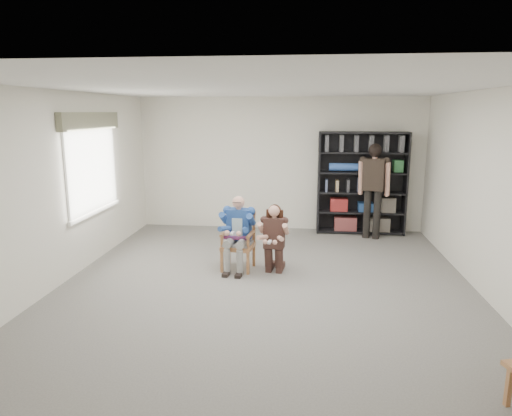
# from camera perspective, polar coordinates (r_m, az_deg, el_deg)

# --- Properties ---
(room_shell) EXTENTS (6.00, 7.00, 2.80)m
(room_shell) POSITION_cam_1_polar(r_m,az_deg,el_deg) (6.29, 1.23, 1.96)
(room_shell) COLOR white
(room_shell) RESTS_ON ground
(floor) EXTENTS (6.00, 7.00, 0.01)m
(floor) POSITION_cam_1_polar(r_m,az_deg,el_deg) (6.68, 1.17, -9.96)
(floor) COLOR slate
(floor) RESTS_ON ground
(window_left) EXTENTS (0.16, 2.00, 1.75)m
(window_left) POSITION_cam_1_polar(r_m,az_deg,el_deg) (8.02, -19.69, 5.08)
(window_left) COLOR white
(window_left) RESTS_ON room_shell
(armchair) EXTENTS (0.59, 0.58, 0.93)m
(armchair) POSITION_cam_1_polar(r_m,az_deg,el_deg) (7.30, -2.26, -4.21)
(armchair) COLOR #A96336
(armchair) RESTS_ON floor
(seated_man) EXTENTS (0.60, 0.78, 1.20)m
(seated_man) POSITION_cam_1_polar(r_m,az_deg,el_deg) (7.26, -2.27, -3.16)
(seated_man) COLOR navy
(seated_man) RESTS_ON floor
(kneeling_woman) EXTENTS (0.55, 0.79, 1.10)m
(kneeling_woman) POSITION_cam_1_polar(r_m,az_deg,el_deg) (7.10, 2.24, -3.94)
(kneeling_woman) COLOR #39251F
(kneeling_woman) RESTS_ON floor
(bookshelf) EXTENTS (1.80, 0.38, 2.10)m
(bookshelf) POSITION_cam_1_polar(r_m,az_deg,el_deg) (9.63, 13.07, 3.02)
(bookshelf) COLOR black
(bookshelf) RESTS_ON floor
(standing_man) EXTENTS (0.65, 0.49, 1.88)m
(standing_man) POSITION_cam_1_polar(r_m,az_deg,el_deg) (9.29, 14.42, 1.93)
(standing_man) COLOR black
(standing_man) RESTS_ON floor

